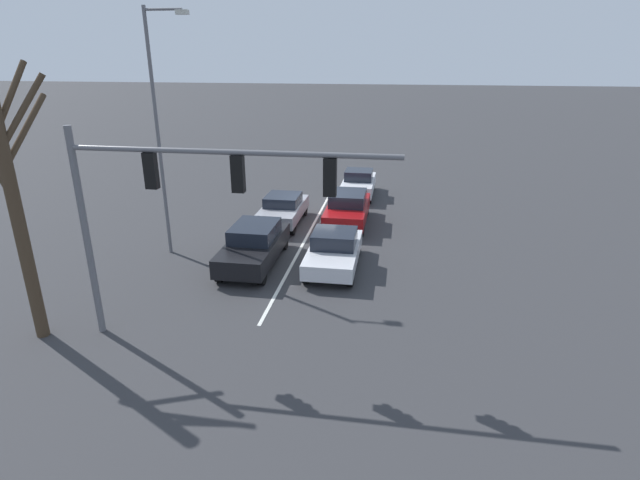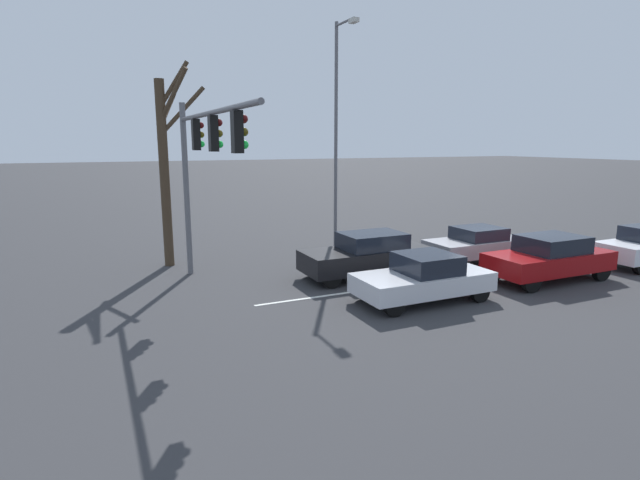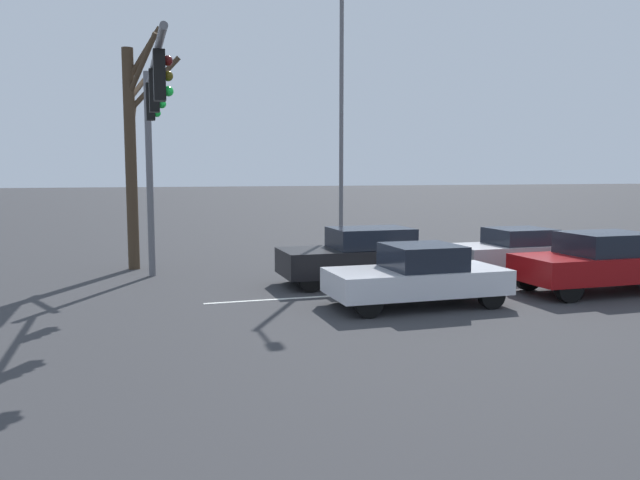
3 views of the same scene
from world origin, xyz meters
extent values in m
plane|color=#333335|center=(0.00, 0.00, 0.00)|extent=(240.00, 240.00, 0.00)
cube|color=silver|center=(0.00, 1.65, 0.01)|extent=(0.12, 15.30, 0.01)
cube|color=black|center=(1.47, 4.67, 0.66)|extent=(1.85, 4.66, 0.70)
cube|color=black|center=(1.47, 4.45, 1.29)|extent=(1.63, 2.19, 0.56)
cube|color=red|center=(0.82, 2.38, 0.84)|extent=(0.24, 0.06, 0.12)
cube|color=red|center=(2.12, 2.38, 0.84)|extent=(0.24, 0.06, 0.12)
cylinder|color=black|center=(0.67, 6.44, 0.31)|extent=(0.22, 0.62, 0.62)
cylinder|color=black|center=(2.27, 6.44, 0.31)|extent=(0.22, 0.62, 0.62)
cylinder|color=black|center=(0.67, 2.90, 0.31)|extent=(0.22, 0.62, 0.62)
cylinder|color=black|center=(2.27, 2.90, 0.31)|extent=(0.22, 0.62, 0.62)
cube|color=silver|center=(-1.67, 4.54, 0.59)|extent=(1.86, 4.16, 0.57)
cube|color=black|center=(-1.67, 4.40, 1.16)|extent=(1.64, 1.64, 0.57)
cube|color=red|center=(-2.32, 2.50, 0.74)|extent=(0.24, 0.06, 0.12)
cube|color=red|center=(-1.02, 2.50, 0.74)|extent=(0.24, 0.06, 0.12)
cylinder|color=black|center=(-2.47, 6.06, 0.31)|extent=(0.22, 0.62, 0.62)
cylinder|color=black|center=(-0.87, 6.06, 0.31)|extent=(0.22, 0.62, 0.62)
cylinder|color=black|center=(-2.47, 3.02, 0.31)|extent=(0.22, 0.62, 0.62)
cylinder|color=black|center=(-0.87, 3.02, 0.31)|extent=(0.22, 0.62, 0.62)
cube|color=gray|center=(1.49, -0.39, 0.65)|extent=(1.80, 4.11, 0.58)
cube|color=black|center=(1.49, -0.45, 1.19)|extent=(1.58, 1.77, 0.49)
cube|color=red|center=(0.86, -2.41, 0.80)|extent=(0.24, 0.06, 0.12)
cube|color=red|center=(2.11, -2.41, 0.80)|extent=(0.24, 0.06, 0.12)
cylinder|color=black|center=(0.72, 1.06, 0.36)|extent=(0.22, 0.72, 0.72)
cylinder|color=black|center=(2.25, 1.06, 0.36)|extent=(0.22, 0.72, 0.72)
cylinder|color=black|center=(0.72, -1.84, 0.36)|extent=(0.22, 0.72, 0.72)
cylinder|color=black|center=(2.25, -1.84, 0.36)|extent=(0.22, 0.72, 0.72)
cube|color=maroon|center=(-1.61, -0.80, 0.68)|extent=(1.88, 4.53, 0.65)
cube|color=black|center=(-1.61, -0.90, 1.29)|extent=(1.66, 2.10, 0.57)
cube|color=red|center=(-2.27, -3.03, 0.84)|extent=(0.24, 0.06, 0.12)
cube|color=red|center=(-0.95, -3.03, 0.84)|extent=(0.24, 0.06, 0.12)
cylinder|color=black|center=(-2.42, 0.85, 0.36)|extent=(0.22, 0.71, 0.71)
cylinder|color=black|center=(-0.80, 0.85, 0.36)|extent=(0.22, 0.71, 0.71)
cylinder|color=black|center=(-2.42, -2.46, 0.36)|extent=(0.22, 0.71, 0.71)
cylinder|color=black|center=(-0.80, -2.46, 0.36)|extent=(0.22, 0.71, 0.71)
cube|color=silver|center=(-1.69, -6.05, 0.65)|extent=(1.76, 4.14, 0.64)
cube|color=black|center=(-1.69, -6.05, 1.25)|extent=(1.55, 1.58, 0.56)
cube|color=red|center=(-2.31, -8.09, 0.81)|extent=(0.24, 0.06, 0.12)
cube|color=red|center=(-1.08, -8.09, 0.81)|extent=(0.24, 0.06, 0.12)
cylinder|color=black|center=(-2.44, -4.56, 0.33)|extent=(0.22, 0.66, 0.66)
cylinder|color=black|center=(-0.94, -4.56, 0.33)|extent=(0.22, 0.66, 0.66)
cylinder|color=black|center=(-2.44, -7.54, 0.33)|extent=(0.22, 0.66, 0.66)
cylinder|color=black|center=(-0.94, -7.54, 0.33)|extent=(0.22, 0.66, 0.66)
cylinder|color=slate|center=(4.56, 10.30, 3.03)|extent=(0.20, 0.20, 6.07)
cylinder|color=slate|center=(0.24, 10.30, 5.50)|extent=(8.64, 0.14, 0.14)
cube|color=black|center=(-2.31, 10.30, 4.96)|extent=(0.32, 0.22, 0.95)
sphere|color=#4C0C0C|center=(-2.31, 10.14, 5.24)|extent=(0.20, 0.20, 0.20)
sphere|color=#4C420C|center=(-2.31, 10.14, 4.96)|extent=(0.20, 0.20, 0.20)
sphere|color=#19D83F|center=(-2.31, 10.14, 4.67)|extent=(0.20, 0.20, 0.20)
cube|color=black|center=(0.04, 10.30, 4.96)|extent=(0.32, 0.22, 0.95)
sphere|color=#4C0C0C|center=(0.04, 10.14, 5.24)|extent=(0.20, 0.20, 0.20)
sphere|color=#4C420C|center=(0.04, 10.14, 4.96)|extent=(0.20, 0.20, 0.20)
sphere|color=#19D83F|center=(0.04, 10.14, 4.67)|extent=(0.20, 0.20, 0.20)
cube|color=black|center=(2.39, 10.30, 4.96)|extent=(0.32, 0.22, 0.95)
sphere|color=#4C0C0C|center=(2.39, 10.14, 5.24)|extent=(0.20, 0.20, 0.20)
sphere|color=#4C420C|center=(2.39, 10.14, 4.96)|extent=(0.20, 0.20, 0.20)
sphere|color=#19D83F|center=(2.39, 10.14, 4.67)|extent=(0.20, 0.20, 0.20)
cylinder|color=slate|center=(5.29, 4.00, 4.71)|extent=(0.14, 0.14, 9.42)
cylinder|color=slate|center=(4.58, 4.00, 9.27)|extent=(1.43, 0.09, 0.09)
cube|color=beige|center=(3.86, 4.00, 9.17)|extent=(0.44, 0.24, 0.16)
cylinder|color=#423323|center=(6.15, 10.81, 3.50)|extent=(0.36, 0.36, 7.01)
cylinder|color=#423323|center=(6.00, 10.04, 5.89)|extent=(0.47, 1.70, 1.79)
cylinder|color=#423323|center=(5.98, 10.32, 6.82)|extent=(0.52, 1.17, 1.69)
cylinder|color=#423323|center=(5.68, 10.40, 6.42)|extent=(1.14, 1.04, 1.87)
camera|label=1|loc=(-3.97, 22.17, 7.80)|focal=28.00mm
camera|label=2|loc=(-13.52, 13.43, 4.73)|focal=28.00mm
camera|label=3|loc=(-14.77, 10.96, 3.14)|focal=35.00mm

